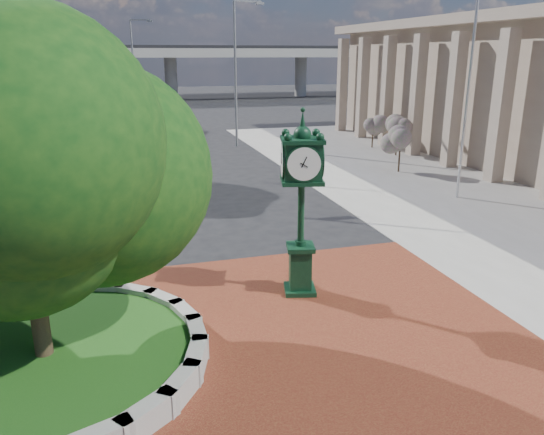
{
  "coord_description": "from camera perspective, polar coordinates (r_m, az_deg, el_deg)",
  "views": [
    {
      "loc": [
        -3.14,
        -10.73,
        6.42
      ],
      "look_at": [
        0.42,
        1.5,
        2.47
      ],
      "focal_mm": 35.0,
      "sensor_mm": 36.0,
      "label": 1
    }
  ],
  "objects": [
    {
      "name": "parked_car",
      "position": [
        47.09,
        -9.71,
        10.11
      ],
      "size": [
        2.12,
        4.71,
        1.57
      ],
      "primitive_type": "imported",
      "rotation": [
        0.0,
        0.0,
        0.06
      ],
      "color": "#5D0D0E",
      "rests_on": "ground"
    },
    {
      "name": "shrub_near",
      "position": [
        30.58,
        13.63,
        7.66
      ],
      "size": [
        1.2,
        1.2,
        2.2
      ],
      "color": "#38281C",
      "rests_on": "ground"
    },
    {
      "name": "post_clock",
      "position": [
        14.09,
        3.18,
        2.19
      ],
      "size": [
        1.23,
        1.23,
        5.04
      ],
      "color": "black",
      "rests_on": "ground"
    },
    {
      "name": "shrub_mid",
      "position": [
        35.65,
        13.33,
        8.99
      ],
      "size": [
        1.2,
        1.2,
        2.2
      ],
      "color": "#38281C",
      "rests_on": "ground"
    },
    {
      "name": "planter_wall",
      "position": [
        12.38,
        -12.37,
        -13.02
      ],
      "size": [
        2.96,
        6.77,
        0.54
      ],
      "color": "#9E9B93",
      "rests_on": "ground"
    },
    {
      "name": "tree_planter",
      "position": [
        11.22,
        -25.25,
        1.64
      ],
      "size": [
        5.2,
        5.2,
        6.33
      ],
      "color": "#38281C",
      "rests_on": "ground"
    },
    {
      "name": "shrub_far",
      "position": [
        38.39,
        10.83,
        9.7
      ],
      "size": [
        1.2,
        1.2,
        2.2
      ],
      "color": "#38281C",
      "rests_on": "ground"
    },
    {
      "name": "tree_street",
      "position": [
        28.92,
        -18.11,
        10.07
      ],
      "size": [
        4.4,
        4.4,
        5.45
      ],
      "color": "#38281C",
      "rests_on": "ground"
    },
    {
      "name": "grass_bed",
      "position": [
        12.54,
        -23.15,
        -14.05
      ],
      "size": [
        6.1,
        6.1,
        0.4
      ],
      "primitive_type": "cylinder",
      "color": "#184413",
      "rests_on": "ground"
    },
    {
      "name": "ground",
      "position": [
        12.89,
        0.08,
        -12.64
      ],
      "size": [
        200.0,
        200.0,
        0.0
      ],
      "primitive_type": "plane",
      "color": "black",
      "rests_on": "ground"
    },
    {
      "name": "flagpole_b",
      "position": [
        25.31,
        20.46,
        13.71
      ],
      "size": [
        1.63,
        0.18,
        10.4
      ],
      "color": "silver",
      "rests_on": "ground"
    },
    {
      "name": "street_lamp_far",
      "position": [
        52.19,
        -14.45,
        15.7
      ],
      "size": [
        2.05,
        0.81,
        9.38
      ],
      "color": "slate",
      "rests_on": "ground"
    },
    {
      "name": "sidewalk",
      "position": [
        28.93,
        25.82,
        2.7
      ],
      "size": [
        20.0,
        50.0,
        0.04
      ],
      "primitive_type": "cube",
      "color": "#9E9B93",
      "rests_on": "ground"
    },
    {
      "name": "plaza",
      "position": [
        12.06,
        1.46,
        -14.83
      ],
      "size": [
        12.0,
        12.0,
        0.04
      ],
      "primitive_type": "cube",
      "color": "maroon",
      "rests_on": "ground"
    },
    {
      "name": "street_lamp_near",
      "position": [
        38.38,
        -3.63,
        16.25
      ],
      "size": [
        2.21,
        0.49,
        9.87
      ],
      "color": "slate",
      "rests_on": "ground"
    },
    {
      "name": "overpass",
      "position": [
        80.78,
        -14.79,
        16.78
      ],
      "size": [
        90.0,
        12.0,
        7.5
      ],
      "color": "#9E9B93",
      "rests_on": "ground"
    }
  ]
}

